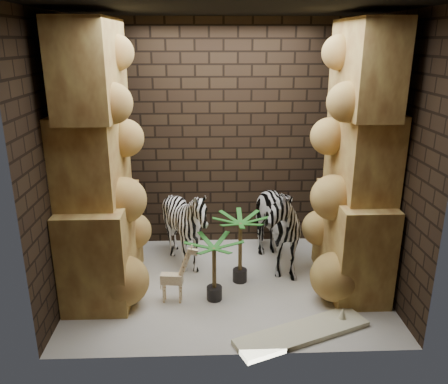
{
  "coord_description": "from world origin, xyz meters",
  "views": [
    {
      "loc": [
        -0.22,
        -4.68,
        2.72
      ],
      "look_at": [
        -0.04,
        0.15,
        1.09
      ],
      "focal_mm": 36.35,
      "sensor_mm": 36.0,
      "label": 1
    }
  ],
  "objects_px": {
    "zebra_left": "(186,230)",
    "palm_back": "(214,270)",
    "zebra_right": "(269,215)",
    "surfboard": "(302,333)",
    "palm_front": "(240,249)",
    "giraffe_toy": "(172,273)"
  },
  "relations": [
    {
      "from": "palm_front",
      "to": "surfboard",
      "type": "distance_m",
      "value": 1.25
    },
    {
      "from": "zebra_right",
      "to": "giraffe_toy",
      "type": "distance_m",
      "value": 1.43
    },
    {
      "from": "giraffe_toy",
      "to": "palm_front",
      "type": "height_order",
      "value": "palm_front"
    },
    {
      "from": "giraffe_toy",
      "to": "palm_front",
      "type": "distance_m",
      "value": 0.87
    },
    {
      "from": "palm_back",
      "to": "surfboard",
      "type": "height_order",
      "value": "palm_back"
    },
    {
      "from": "zebra_right",
      "to": "zebra_left",
      "type": "xyz_separation_m",
      "value": [
        -1.02,
        0.01,
        -0.19
      ]
    },
    {
      "from": "zebra_left",
      "to": "palm_front",
      "type": "height_order",
      "value": "zebra_left"
    },
    {
      "from": "palm_front",
      "to": "surfboard",
      "type": "relative_size",
      "value": 0.61
    },
    {
      "from": "zebra_left",
      "to": "palm_back",
      "type": "xyz_separation_m",
      "value": [
        0.33,
        -0.78,
        -0.14
      ]
    },
    {
      "from": "palm_front",
      "to": "surfboard",
      "type": "xyz_separation_m",
      "value": [
        0.53,
        -1.06,
        -0.39
      ]
    },
    {
      "from": "giraffe_toy",
      "to": "zebra_left",
      "type": "bearing_deg",
      "value": 86.89
    },
    {
      "from": "palm_back",
      "to": "surfboard",
      "type": "bearing_deg",
      "value": -38.77
    },
    {
      "from": "zebra_left",
      "to": "palm_back",
      "type": "height_order",
      "value": "zebra_left"
    },
    {
      "from": "zebra_right",
      "to": "zebra_left",
      "type": "height_order",
      "value": "zebra_right"
    },
    {
      "from": "zebra_right",
      "to": "palm_back",
      "type": "relative_size",
      "value": 1.93
    },
    {
      "from": "zebra_right",
      "to": "palm_back",
      "type": "xyz_separation_m",
      "value": [
        -0.69,
        -0.76,
        -0.33
      ]
    },
    {
      "from": "palm_back",
      "to": "zebra_left",
      "type": "bearing_deg",
      "value": 113.3
    },
    {
      "from": "zebra_right",
      "to": "palm_front",
      "type": "relative_size",
      "value": 1.65
    },
    {
      "from": "zebra_right",
      "to": "surfboard",
      "type": "bearing_deg",
      "value": -99.06
    },
    {
      "from": "zebra_right",
      "to": "palm_back",
      "type": "height_order",
      "value": "zebra_right"
    },
    {
      "from": "zebra_right",
      "to": "palm_front",
      "type": "xyz_separation_m",
      "value": [
        -0.38,
        -0.38,
        -0.27
      ]
    },
    {
      "from": "zebra_right",
      "to": "zebra_left",
      "type": "relative_size",
      "value": 1.26
    }
  ]
}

